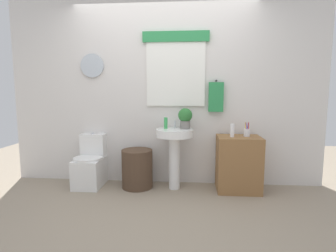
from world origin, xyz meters
TOP-DOWN VIEW (x-y plane):
  - ground_plane at (0.00, 0.00)m, footprint 8.00×8.00m
  - back_wall at (0.00, 1.15)m, footprint 4.40×0.18m
  - toilet at (-1.01, 0.88)m, footprint 0.38×0.51m
  - laundry_hamper at (-0.35, 0.85)m, footprint 0.42×0.42m
  - pedestal_sink at (0.16, 0.85)m, footprint 0.49×0.49m
  - faucet at (0.16, 0.97)m, footprint 0.03×0.03m
  - wooden_cabinet at (1.01, 0.85)m, footprint 0.56×0.44m
  - soap_bottle at (0.04, 0.90)m, footprint 0.05×0.05m
  - potted_plant at (0.30, 0.91)m, footprint 0.19×0.19m
  - lotion_bottle at (0.91, 0.81)m, footprint 0.05×0.05m
  - toothbrush_cup at (1.10, 0.87)m, footprint 0.08×0.08m

SIDE VIEW (x-z plane):
  - ground_plane at x=0.00m, z-range 0.00..0.00m
  - laundry_hamper at x=-0.35m, z-range 0.00..0.52m
  - toilet at x=-1.01m, z-range -0.09..0.64m
  - wooden_cabinet at x=1.01m, z-range 0.00..0.72m
  - pedestal_sink at x=0.16m, z-range 0.19..1.00m
  - toothbrush_cup at x=1.10m, z-range 0.69..0.87m
  - lotion_bottle at x=0.91m, z-range 0.72..0.89m
  - faucet at x=0.16m, z-range 0.81..0.91m
  - soap_bottle at x=0.04m, z-range 0.81..0.96m
  - potted_plant at x=0.30m, z-range 0.82..1.10m
  - back_wall at x=0.00m, z-range 0.01..2.61m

